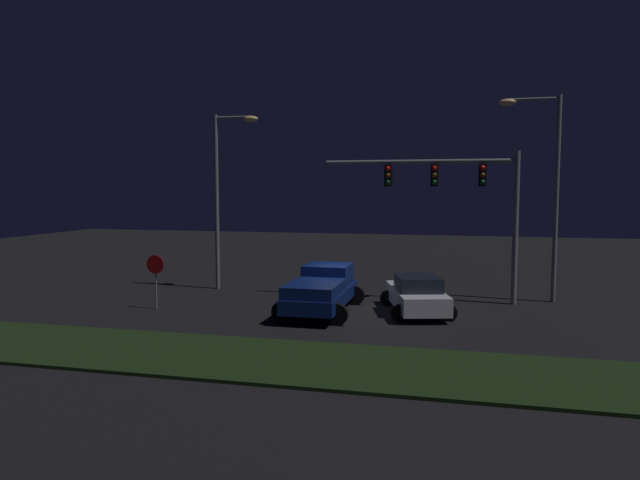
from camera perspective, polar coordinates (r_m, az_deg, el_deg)
ground_plane at (r=23.99m, az=2.31°, el=-6.80°), size 80.00×80.00×0.00m
grass_median at (r=16.82m, az=-2.92°, el=-11.78°), size 26.11×4.19×0.10m
pickup_truck at (r=23.28m, az=0.23°, el=-4.66°), size 2.90×5.42×1.80m
car_sedan at (r=23.44m, az=9.46°, el=-5.30°), size 3.22×4.72×1.51m
traffic_signal_gantry at (r=25.79m, az=13.25°, el=4.85°), size 8.32×0.56×6.50m
street_lamp_left at (r=28.75m, az=-9.34°, el=5.68°), size 2.26×0.44×8.48m
street_lamp_right at (r=26.98m, az=21.20°, el=6.00°), size 2.55×0.44×8.90m
stop_sign at (r=24.71m, az=-15.80°, el=-2.97°), size 0.76×0.08×2.23m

